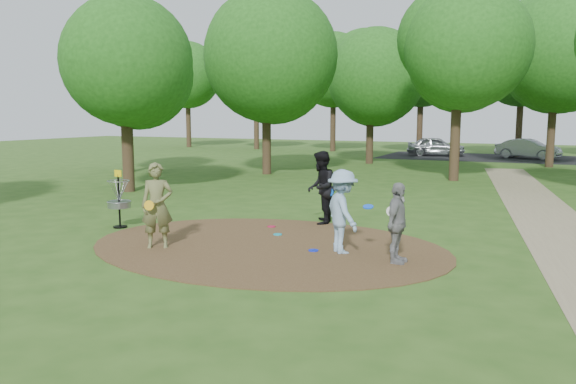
% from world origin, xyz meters
% --- Properties ---
extents(ground, '(100.00, 100.00, 0.00)m').
position_xyz_m(ground, '(0.00, 0.00, 0.00)').
color(ground, '#2D5119').
rests_on(ground, ground).
extents(dirt_clearing, '(8.40, 8.40, 0.02)m').
position_xyz_m(dirt_clearing, '(0.00, 0.00, 0.01)').
color(dirt_clearing, '#47301C').
rests_on(dirt_clearing, ground).
extents(parking_lot, '(14.00, 8.00, 0.01)m').
position_xyz_m(parking_lot, '(2.00, 30.00, 0.00)').
color(parking_lot, black).
rests_on(parking_lot, ground).
extents(player_observer_with_disc, '(0.84, 0.76, 1.93)m').
position_xyz_m(player_observer_with_disc, '(-2.14, -1.15, 0.97)').
color(player_observer_with_disc, '#66683C').
rests_on(player_observer_with_disc, ground).
extents(player_throwing_with_disc, '(1.34, 1.33, 1.82)m').
position_xyz_m(player_throwing_with_disc, '(1.78, 0.12, 0.91)').
color(player_throwing_with_disc, '#8AACCE').
rests_on(player_throwing_with_disc, ground).
extents(player_walking_with_disc, '(0.98, 1.14, 2.00)m').
position_xyz_m(player_walking_with_disc, '(0.16, 3.00, 1.00)').
color(player_walking_with_disc, black).
rests_on(player_walking_with_disc, ground).
extents(player_waiting_with_disc, '(0.47, 0.98, 1.65)m').
position_xyz_m(player_waiting_with_disc, '(3.06, -0.24, 0.82)').
color(player_waiting_with_disc, gray).
rests_on(player_waiting_with_disc, ground).
extents(disc_ground_cyan, '(0.22, 0.22, 0.02)m').
position_xyz_m(disc_ground_cyan, '(-0.26, 1.14, 0.03)').
color(disc_ground_cyan, '#179FBA').
rests_on(disc_ground_cyan, dirt_clearing).
extents(disc_ground_blue, '(0.22, 0.22, 0.02)m').
position_xyz_m(disc_ground_blue, '(1.17, -0.02, 0.03)').
color(disc_ground_blue, '#0D20E4').
rests_on(disc_ground_blue, dirt_clearing).
extents(disc_ground_red, '(0.22, 0.22, 0.02)m').
position_xyz_m(disc_ground_red, '(-0.83, 1.96, 0.03)').
color(disc_ground_red, '#C01341').
rests_on(disc_ground_red, dirt_clearing).
extents(car_left, '(4.31, 2.36, 1.39)m').
position_xyz_m(car_left, '(-1.44, 30.21, 0.69)').
color(car_left, '#A3A6AA').
rests_on(car_left, ground).
extents(car_right, '(4.32, 2.51, 1.35)m').
position_xyz_m(car_right, '(4.71, 30.04, 0.67)').
color(car_right, '#929399').
rests_on(car_right, ground).
extents(disc_golf_basket, '(0.63, 0.63, 1.54)m').
position_xyz_m(disc_golf_basket, '(-4.50, 0.30, 0.87)').
color(disc_golf_basket, black).
rests_on(disc_golf_basket, ground).
extents(tree_ring, '(36.53, 46.15, 9.62)m').
position_xyz_m(tree_ring, '(1.47, 10.02, 5.29)').
color(tree_ring, '#332316').
rests_on(tree_ring, ground).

